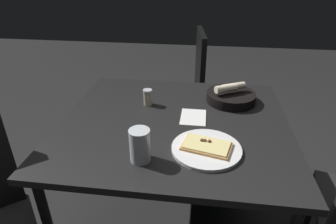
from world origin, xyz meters
TOP-DOWN VIEW (x-y plane):
  - dining_table at (0.00, 0.00)m, footprint 0.97×1.06m
  - pizza_plate at (-0.22, -0.15)m, footprint 0.28×0.28m
  - bread_basket at (0.24, -0.27)m, footprint 0.26×0.26m
  - beer_glass at (-0.31, 0.09)m, footprint 0.08×0.08m
  - pepper_shaker at (0.15, 0.15)m, footprint 0.05×0.05m
  - napkin at (0.04, -0.09)m, footprint 0.16×0.12m
  - chair_near at (0.89, 0.02)m, footprint 0.49×0.49m

SIDE VIEW (x-z plane):
  - chair_near at x=0.89m, z-range 0.05..0.99m
  - dining_table at x=0.00m, z-range 0.30..1.02m
  - napkin at x=0.04m, z-range 0.72..0.73m
  - pizza_plate at x=-0.22m, z-range 0.71..0.75m
  - bread_basket at x=0.24m, z-range 0.70..0.80m
  - pepper_shaker at x=0.15m, z-range 0.72..0.80m
  - beer_glass at x=-0.31m, z-range 0.71..0.84m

